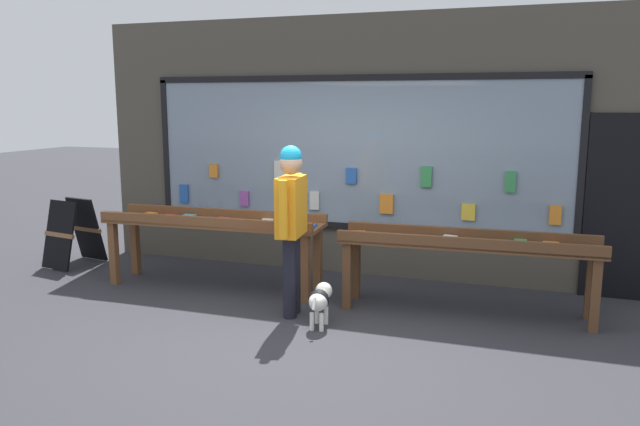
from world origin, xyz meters
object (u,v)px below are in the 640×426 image
Objects in this scene: display_table_right at (467,249)px; person_browsing at (291,216)px; display_table_left at (213,227)px; small_dog at (320,299)px; sandwich_board_sign at (73,232)px.

person_browsing is (-1.72, -0.64, 0.36)m from display_table_right.
display_table_right is 1.51× the size of person_browsing.
display_table_right is (2.98, -0.00, -0.04)m from display_table_left.
display_table_right is at bearing -62.70° from small_dog.
sandwich_board_sign is at bearing 68.36° from small_dog.
small_dog is 4.14m from sandwich_board_sign.
display_table_right is at bearing -75.79° from person_browsing.
sandwich_board_sign reaches higher than small_dog.
display_table_left is 2.98m from display_table_right.
small_dog is (-1.33, -0.86, -0.42)m from display_table_right.
display_table_left is 2.99× the size of sandwich_board_sign.
display_table_left is 2.36m from sandwich_board_sign.
sandwich_board_sign reaches higher than display_table_right.
small_dog is at bearing -27.50° from display_table_left.
display_table_left is 1.51× the size of person_browsing.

